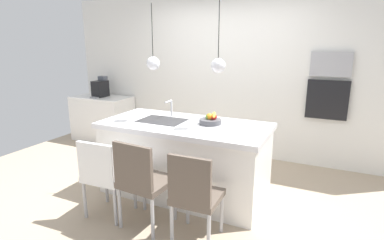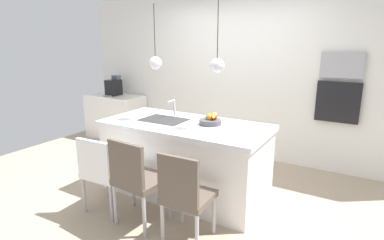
{
  "view_description": "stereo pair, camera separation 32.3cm",
  "coord_description": "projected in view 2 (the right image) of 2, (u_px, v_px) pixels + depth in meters",
  "views": [
    {
      "loc": [
        1.59,
        -3.16,
        1.83
      ],
      "look_at": [
        0.1,
        0.0,
        0.95
      ],
      "focal_mm": 28.69,
      "sensor_mm": 36.0,
      "label": 1
    },
    {
      "loc": [
        1.87,
        -3.01,
        1.83
      ],
      "look_at": [
        0.1,
        0.0,
        0.95
      ],
      "focal_mm": 28.69,
      "sensor_mm": 36.0,
      "label": 2
    }
  ],
  "objects": [
    {
      "name": "floor",
      "position": [
        185.0,
        191.0,
        3.88
      ],
      "size": [
        6.6,
        6.6,
        0.0
      ],
      "primitive_type": "plane",
      "color": "tan",
      "rests_on": "ground"
    },
    {
      "name": "back_wall",
      "position": [
        239.0,
        76.0,
        4.94
      ],
      "size": [
        6.0,
        0.1,
        2.6
      ],
      "primitive_type": "cube",
      "color": "silver",
      "rests_on": "ground"
    },
    {
      "name": "kitchen_island",
      "position": [
        185.0,
        158.0,
        3.77
      ],
      "size": [
        2.0,
        0.96,
        0.9
      ],
      "color": "white",
      "rests_on": "ground"
    },
    {
      "name": "sink_basin",
      "position": [
        164.0,
        120.0,
        3.81
      ],
      "size": [
        0.56,
        0.4,
        0.02
      ],
      "primitive_type": "cube",
      "color": "#2D2D30",
      "rests_on": "kitchen_island"
    },
    {
      "name": "faucet",
      "position": [
        173.0,
        106.0,
        3.96
      ],
      "size": [
        0.02,
        0.17,
        0.22
      ],
      "color": "silver",
      "rests_on": "kitchen_island"
    },
    {
      "name": "fruit_bowl",
      "position": [
        211.0,
        120.0,
        3.59
      ],
      "size": [
        0.26,
        0.26,
        0.14
      ],
      "color": "#4C4C51",
      "rests_on": "kitchen_island"
    },
    {
      "name": "side_counter",
      "position": [
        116.0,
        116.0,
        6.03
      ],
      "size": [
        1.1,
        0.6,
        0.84
      ],
      "primitive_type": "cube",
      "color": "white",
      "rests_on": "ground"
    },
    {
      "name": "coffee_machine",
      "position": [
        114.0,
        87.0,
        5.89
      ],
      "size": [
        0.2,
        0.35,
        0.38
      ],
      "color": "black",
      "rests_on": "side_counter"
    },
    {
      "name": "microwave",
      "position": [
        342.0,
        65.0,
        4.09
      ],
      "size": [
        0.54,
        0.08,
        0.34
      ],
      "primitive_type": "cube",
      "color": "#9E9EA3",
      "rests_on": "back_wall"
    },
    {
      "name": "oven",
      "position": [
        338.0,
        102.0,
        4.21
      ],
      "size": [
        0.56,
        0.08,
        0.56
      ],
      "primitive_type": "cube",
      "color": "black",
      "rests_on": "back_wall"
    },
    {
      "name": "chair_near",
      "position": [
        103.0,
        170.0,
        3.31
      ],
      "size": [
        0.47,
        0.45,
        0.87
      ],
      "color": "white",
      "rests_on": "ground"
    },
    {
      "name": "chair_middle",
      "position": [
        137.0,
        177.0,
        3.06
      ],
      "size": [
        0.5,
        0.49,
        0.93
      ],
      "color": "brown",
      "rests_on": "ground"
    },
    {
      "name": "chair_far",
      "position": [
        185.0,
        194.0,
        2.79
      ],
      "size": [
        0.44,
        0.43,
        0.9
      ],
      "color": "brown",
      "rests_on": "ground"
    },
    {
      "name": "pendant_light_left",
      "position": [
        155.0,
        63.0,
        3.69
      ],
      "size": [
        0.16,
        0.16,
        0.76
      ],
      "color": "silver"
    },
    {
      "name": "pendant_light_right",
      "position": [
        217.0,
        65.0,
        3.29
      ],
      "size": [
        0.16,
        0.16,
        0.76
      ],
      "color": "silver"
    }
  ]
}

